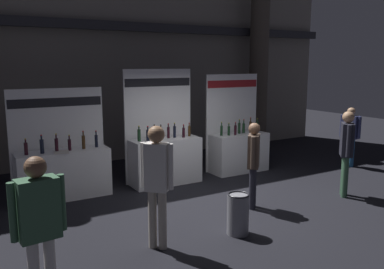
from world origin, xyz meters
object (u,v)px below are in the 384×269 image
(exhibitor_booth_1, at_px, (165,156))
(visitor_1, at_px, (347,146))
(visitor_3, at_px, (157,177))
(visitor_2, at_px, (39,219))
(trash_bin, at_px, (238,214))
(visitor_5, at_px, (253,159))
(exhibitor_booth_0, at_px, (63,170))
(visitor_0, at_px, (350,131))
(exhibitor_booth_2, at_px, (238,148))

(exhibitor_booth_1, height_order, visitor_1, exhibitor_booth_1)
(exhibitor_booth_1, xyz_separation_m, visitor_3, (-1.60, -2.94, 0.45))
(visitor_2, bearing_deg, trash_bin, -176.57)
(visitor_1, height_order, visitor_5, visitor_1)
(exhibitor_booth_1, xyz_separation_m, visitor_5, (0.69, -2.31, 0.31))
(exhibitor_booth_0, xyz_separation_m, visitor_0, (7.17, -1.25, 0.36))
(exhibitor_booth_2, relative_size, visitor_2, 1.40)
(exhibitor_booth_0, height_order, trash_bin, exhibitor_booth_0)
(exhibitor_booth_1, distance_m, visitor_1, 3.91)
(exhibitor_booth_2, xyz_separation_m, visitor_2, (-5.44, -3.69, 0.46))
(trash_bin, xyz_separation_m, visitor_1, (3.04, 0.42, 0.73))
(visitor_1, xyz_separation_m, visitor_2, (-6.14, -0.97, -0.00))
(exhibitor_booth_2, distance_m, visitor_3, 4.74)
(exhibitor_booth_0, bearing_deg, exhibitor_booth_1, -3.68)
(exhibitor_booth_1, height_order, exhibitor_booth_2, exhibitor_booth_1)
(trash_bin, height_order, visitor_3, visitor_3)
(visitor_5, bearing_deg, trash_bin, -5.57)
(visitor_2, relative_size, visitor_5, 1.07)
(exhibitor_booth_0, bearing_deg, trash_bin, -59.04)
(exhibitor_booth_0, xyz_separation_m, visitor_5, (2.93, -2.46, 0.37))
(visitor_5, bearing_deg, visitor_2, -27.25)
(exhibitor_booth_1, distance_m, visitor_5, 2.43)
(exhibitor_booth_0, relative_size, visitor_2, 1.26)
(visitor_0, bearing_deg, trash_bin, 106.29)
(visitor_5, bearing_deg, visitor_0, 149.87)
(exhibitor_booth_2, distance_m, visitor_2, 6.59)
(visitor_0, xyz_separation_m, visitor_1, (-2.16, -1.61, 0.12))
(exhibitor_booth_1, height_order, visitor_5, exhibitor_booth_1)
(exhibitor_booth_2, distance_m, visitor_0, 3.07)
(exhibitor_booth_0, bearing_deg, visitor_5, -39.96)
(trash_bin, distance_m, visitor_1, 3.16)
(visitor_1, bearing_deg, visitor_0, -8.65)
(exhibitor_booth_0, distance_m, visitor_2, 4.03)
(visitor_3, bearing_deg, visitor_5, 60.56)
(exhibitor_booth_0, xyz_separation_m, trash_bin, (1.97, -3.28, -0.25))
(visitor_0, distance_m, visitor_1, 2.70)
(exhibitor_booth_2, bearing_deg, visitor_3, -141.41)
(exhibitor_booth_0, xyz_separation_m, visitor_3, (0.64, -3.08, 0.51))
(exhibitor_booth_2, bearing_deg, visitor_0, -21.17)
(trash_bin, xyz_separation_m, visitor_5, (0.96, 0.82, 0.61))
(exhibitor_booth_1, height_order, visitor_3, exhibitor_booth_1)
(visitor_1, relative_size, visitor_2, 1.01)
(exhibitor_booth_1, relative_size, visitor_5, 1.58)
(visitor_1, bearing_deg, visitor_2, 143.53)
(trash_bin, relative_size, visitor_3, 0.37)
(visitor_1, height_order, visitor_3, visitor_3)
(visitor_5, bearing_deg, exhibitor_booth_2, -167.02)
(exhibitor_booth_0, height_order, visitor_2, exhibitor_booth_0)
(exhibitor_booth_0, distance_m, visitor_0, 7.28)
(visitor_0, height_order, visitor_1, visitor_1)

